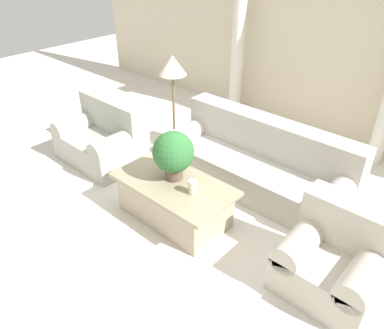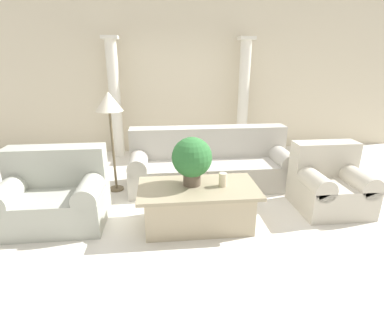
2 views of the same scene
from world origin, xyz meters
name	(u,v)px [view 2 (image 2 of 2)]	position (x,y,z in m)	size (l,w,h in m)	color
ground_plane	(188,206)	(0.00, 0.00, 0.00)	(16.00, 16.00, 0.00)	silver
wall_back	(175,74)	(0.00, 2.74, 1.60)	(10.00, 0.06, 3.20)	beige
sofa_long	(210,164)	(0.42, 0.74, 0.34)	(2.48, 0.86, 0.89)	#B7B2A8
loveseat	(55,194)	(-1.64, -0.19, 0.35)	(1.20, 0.86, 0.89)	#ACAFA1
coffee_table	(198,205)	(0.08, -0.48, 0.25)	(1.39, 0.76, 0.50)	tan
potted_plant	(192,159)	(0.01, -0.41, 0.82)	(0.47, 0.47, 0.57)	brown
pillar_candle	(223,180)	(0.37, -0.48, 0.58)	(0.09, 0.09, 0.16)	beige
floor_lamp	(109,106)	(-1.04, 0.66, 1.27)	(0.39, 0.39, 1.47)	brown
column_left	(115,98)	(-1.20, 2.39, 1.18)	(0.30, 0.30, 2.30)	silver
column_right	(243,96)	(1.36, 2.39, 1.18)	(0.30, 0.30, 2.30)	silver
armchair	(329,183)	(1.87, -0.20, 0.35)	(0.87, 0.80, 0.85)	beige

